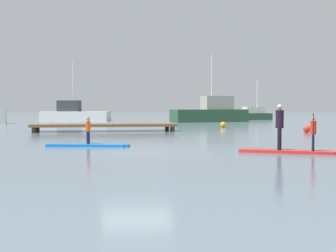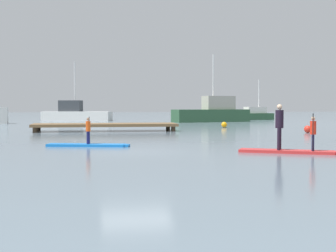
{
  "view_description": "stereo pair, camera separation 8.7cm",
  "coord_description": "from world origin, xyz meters",
  "px_view_note": "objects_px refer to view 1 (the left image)",
  "views": [
    {
      "loc": [
        -1.77,
        -17.15,
        1.61
      ],
      "look_at": [
        1.41,
        1.65,
        0.83
      ],
      "focal_mm": 51.76,
      "sensor_mm": 36.0,
      "label": 1
    },
    {
      "loc": [
        -1.68,
        -17.16,
        1.61
      ],
      "look_at": [
        1.41,
        1.65,
        0.83
      ],
      "focal_mm": 51.76,
      "sensor_mm": 36.0,
      "label": 2
    }
  ],
  "objects_px": {
    "paddleboard_far": "(289,151)",
    "mooring_buoy_mid": "(223,125)",
    "paddler_child_front": "(313,131)",
    "fishing_boat_green_midground": "(211,112)",
    "paddleboard_near": "(88,145)",
    "trawler_grey_distant": "(251,115)",
    "mooring_buoy_near": "(307,129)",
    "motor_boat_small_navy": "(74,114)",
    "paddler_child_solo": "(88,129)",
    "paddler_adult": "(280,124)"
  },
  "relations": [
    {
      "from": "paddleboard_far",
      "to": "paddler_child_front",
      "type": "relative_size",
      "value": 2.58
    },
    {
      "from": "paddleboard_far",
      "to": "paddler_adult",
      "type": "xyz_separation_m",
      "value": [
        -0.28,
        0.15,
        0.95
      ]
    },
    {
      "from": "paddler_child_solo",
      "to": "motor_boat_small_navy",
      "type": "height_order",
      "value": "motor_boat_small_navy"
    },
    {
      "from": "trawler_grey_distant",
      "to": "mooring_buoy_mid",
      "type": "relative_size",
      "value": 13.12
    },
    {
      "from": "paddler_adult",
      "to": "paddler_child_front",
      "type": "height_order",
      "value": "paddler_adult"
    },
    {
      "from": "paddler_child_front",
      "to": "paddleboard_far",
      "type": "bearing_deg",
      "value": 151.76
    },
    {
      "from": "paddleboard_far",
      "to": "motor_boat_small_navy",
      "type": "distance_m",
      "value": 39.91
    },
    {
      "from": "motor_boat_small_navy",
      "to": "fishing_boat_green_midground",
      "type": "bearing_deg",
      "value": -23.87
    },
    {
      "from": "paddleboard_far",
      "to": "paddleboard_near",
      "type": "bearing_deg",
      "value": 150.41
    },
    {
      "from": "motor_boat_small_navy",
      "to": "mooring_buoy_mid",
      "type": "xyz_separation_m",
      "value": [
        11.58,
        -19.33,
        -0.54
      ]
    },
    {
      "from": "paddler_child_solo",
      "to": "paddler_adult",
      "type": "relative_size",
      "value": 0.69
    },
    {
      "from": "mooring_buoy_near",
      "to": "fishing_boat_green_midground",
      "type": "bearing_deg",
      "value": 91.33
    },
    {
      "from": "paddler_child_solo",
      "to": "trawler_grey_distant",
      "type": "bearing_deg",
      "value": 61.56
    },
    {
      "from": "paddleboard_far",
      "to": "mooring_buoy_mid",
      "type": "relative_size",
      "value": 7.58
    },
    {
      "from": "paddler_child_solo",
      "to": "paddleboard_far",
      "type": "distance_m",
      "value": 7.88
    },
    {
      "from": "trawler_grey_distant",
      "to": "paddler_child_solo",
      "type": "bearing_deg",
      "value": -118.44
    },
    {
      "from": "fishing_boat_green_midground",
      "to": "paddler_child_front",
      "type": "bearing_deg",
      "value": -98.84
    },
    {
      "from": "paddleboard_near",
      "to": "paddler_adult",
      "type": "relative_size",
      "value": 2.12
    },
    {
      "from": "paddler_adult",
      "to": "paddler_child_front",
      "type": "bearing_deg",
      "value": -28.34
    },
    {
      "from": "trawler_grey_distant",
      "to": "mooring_buoy_mid",
      "type": "height_order",
      "value": "trawler_grey_distant"
    },
    {
      "from": "paddler_child_solo",
      "to": "paddler_adult",
      "type": "bearing_deg",
      "value": -29.74
    },
    {
      "from": "paddleboard_far",
      "to": "motor_boat_small_navy",
      "type": "relative_size",
      "value": 0.42
    },
    {
      "from": "paddler_child_front",
      "to": "trawler_grey_distant",
      "type": "bearing_deg",
      "value": 73.51
    },
    {
      "from": "motor_boat_small_navy",
      "to": "paddler_child_solo",
      "type": "bearing_deg",
      "value": -87.7
    },
    {
      "from": "paddleboard_near",
      "to": "trawler_grey_distant",
      "type": "height_order",
      "value": "trawler_grey_distant"
    },
    {
      "from": "paddler_child_front",
      "to": "mooring_buoy_mid",
      "type": "relative_size",
      "value": 2.94
    },
    {
      "from": "mooring_buoy_near",
      "to": "paddleboard_far",
      "type": "bearing_deg",
      "value": -118.15
    },
    {
      "from": "motor_boat_small_navy",
      "to": "mooring_buoy_near",
      "type": "xyz_separation_m",
      "value": [
        14.59,
        -27.17,
        -0.54
      ]
    },
    {
      "from": "fishing_boat_green_midground",
      "to": "mooring_buoy_mid",
      "type": "xyz_separation_m",
      "value": [
        -2.53,
        -13.09,
        -0.76
      ]
    },
    {
      "from": "paddleboard_near",
      "to": "paddler_child_front",
      "type": "height_order",
      "value": "paddler_child_front"
    },
    {
      "from": "paddleboard_near",
      "to": "paddler_child_solo",
      "type": "relative_size",
      "value": 3.09
    },
    {
      "from": "paddler_child_solo",
      "to": "fishing_boat_green_midground",
      "type": "bearing_deg",
      "value": 66.31
    },
    {
      "from": "trawler_grey_distant",
      "to": "mooring_buoy_near",
      "type": "relative_size",
      "value": 12.83
    },
    {
      "from": "paddleboard_near",
      "to": "paddler_child_solo",
      "type": "distance_m",
      "value": 0.64
    },
    {
      "from": "paddler_child_front",
      "to": "trawler_grey_distant",
      "type": "height_order",
      "value": "trawler_grey_distant"
    },
    {
      "from": "trawler_grey_distant",
      "to": "fishing_boat_green_midground",
      "type": "bearing_deg",
      "value": -134.17
    },
    {
      "from": "paddler_child_front",
      "to": "motor_boat_small_navy",
      "type": "xyz_separation_m",
      "value": [
        -8.94,
        39.43,
        0.01
      ]
    },
    {
      "from": "paddleboard_near",
      "to": "mooring_buoy_mid",
      "type": "relative_size",
      "value": 7.73
    },
    {
      "from": "paddler_child_front",
      "to": "fishing_boat_green_midground",
      "type": "height_order",
      "value": "fishing_boat_green_midground"
    },
    {
      "from": "paddleboard_near",
      "to": "mooring_buoy_near",
      "type": "distance_m",
      "value": 15.42
    },
    {
      "from": "mooring_buoy_mid",
      "to": "paddler_child_solo",
      "type": "bearing_deg",
      "value": -122.7
    },
    {
      "from": "fishing_boat_green_midground",
      "to": "paddleboard_far",
      "type": "bearing_deg",
      "value": -100.14
    },
    {
      "from": "paddler_adult",
      "to": "trawler_grey_distant",
      "type": "xyz_separation_m",
      "value": [
        12.86,
        39.57,
        -0.4
      ]
    },
    {
      "from": "paddleboard_near",
      "to": "paddler_child_front",
      "type": "xyz_separation_m",
      "value": [
        7.54,
        -4.26,
        0.71
      ]
    },
    {
      "from": "mooring_buoy_mid",
      "to": "motor_boat_small_navy",
      "type": "bearing_deg",
      "value": 120.91
    },
    {
      "from": "paddler_child_solo",
      "to": "mooring_buoy_mid",
      "type": "distance_m",
      "value": 18.82
    },
    {
      "from": "paddler_child_solo",
      "to": "paddler_adult",
      "type": "height_order",
      "value": "paddler_adult"
    },
    {
      "from": "paddler_child_solo",
      "to": "mooring_buoy_mid",
      "type": "height_order",
      "value": "paddler_child_solo"
    },
    {
      "from": "fishing_boat_green_midground",
      "to": "paddler_adult",
      "type": "bearing_deg",
      "value": -100.66
    },
    {
      "from": "paddler_child_front",
      "to": "mooring_buoy_mid",
      "type": "height_order",
      "value": "paddler_child_front"
    }
  ]
}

